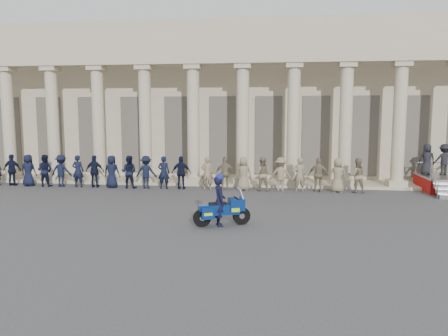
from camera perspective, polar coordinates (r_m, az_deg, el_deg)
ground at (r=15.43m, az=-4.79°, el=-7.01°), size 90.00×90.00×0.00m
building at (r=29.57m, az=0.94°, el=8.54°), size 40.00×12.50×9.00m
officer_rank at (r=22.42m, az=-10.17°, el=-0.54°), size 21.17×0.63×1.66m
motorcycle at (r=14.74m, az=-0.20°, el=-5.46°), size 1.89×1.10×1.26m
rider at (r=14.65m, az=-0.61°, el=-4.19°), size 0.59×0.72×1.78m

